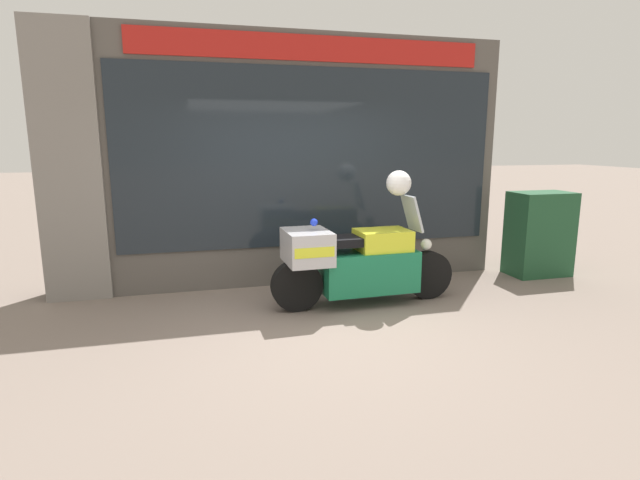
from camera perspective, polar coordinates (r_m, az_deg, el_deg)
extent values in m
plane|color=gray|center=(5.31, 0.46, -10.37)|extent=(60.00, 60.00, 0.00)
cube|color=#56514C|center=(6.89, -3.92, 8.91)|extent=(6.12, 0.40, 3.35)
cube|color=gray|center=(6.94, -26.49, 7.78)|extent=(0.76, 0.55, 3.35)
cube|color=#1E262D|center=(6.76, -0.66, 9.31)|extent=(5.13, 0.02, 2.35)
cube|color=red|center=(6.85, -0.68, 21.08)|extent=(4.62, 0.03, 0.32)
cube|color=slate|center=(7.16, -1.39, -2.32)|extent=(4.91, 0.30, 0.55)
cube|color=silver|center=(7.14, -1.68, 5.26)|extent=(4.91, 0.02, 1.36)
cube|color=beige|center=(6.96, -1.45, 10.66)|extent=(4.91, 0.30, 0.02)
cube|color=navy|center=(6.77, -14.49, 10.63)|extent=(0.18, 0.04, 0.06)
cube|color=#C68E19|center=(6.96, -1.45, 10.99)|extent=(0.18, 0.04, 0.06)
cube|color=maroon|center=(7.47, 10.37, 10.84)|extent=(0.18, 0.04, 0.06)
cube|color=yellow|center=(6.83, -13.89, 0.19)|extent=(0.19, 0.03, 0.27)
cube|color=red|center=(7.01, -1.28, 0.81)|extent=(0.19, 0.02, 0.27)
cube|color=#2866B7|center=(7.51, 10.17, 1.34)|extent=(0.19, 0.02, 0.27)
cylinder|color=black|center=(6.44, 12.22, -3.91)|extent=(0.61, 0.16, 0.60)
cylinder|color=black|center=(5.84, -2.67, -5.24)|extent=(0.61, 0.16, 0.60)
cube|color=#19754C|center=(6.07, 5.54, -3.52)|extent=(1.17, 0.55, 0.50)
cube|color=yellow|center=(6.06, 7.17, -0.12)|extent=(0.64, 0.48, 0.28)
cube|color=black|center=(5.89, 3.24, -0.10)|extent=(0.68, 0.41, 0.10)
cube|color=#B7B7BC|center=(5.75, -1.50, -0.77)|extent=(0.52, 0.67, 0.38)
cube|color=yellow|center=(5.75, -1.50, -0.77)|extent=(0.47, 0.68, 0.11)
cube|color=#B2BCC6|center=(6.16, 10.47, 3.03)|extent=(0.17, 0.37, 0.44)
sphere|color=white|center=(6.33, 12.04, -0.48)|extent=(0.14, 0.14, 0.14)
sphere|color=blue|center=(5.72, -0.70, 2.02)|extent=(0.09, 0.09, 0.09)
cube|color=#1E4C2D|center=(8.01, 23.78, 0.65)|extent=(0.86, 0.55, 1.23)
sphere|color=white|center=(6.04, 8.99, 6.45)|extent=(0.30, 0.30, 0.30)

